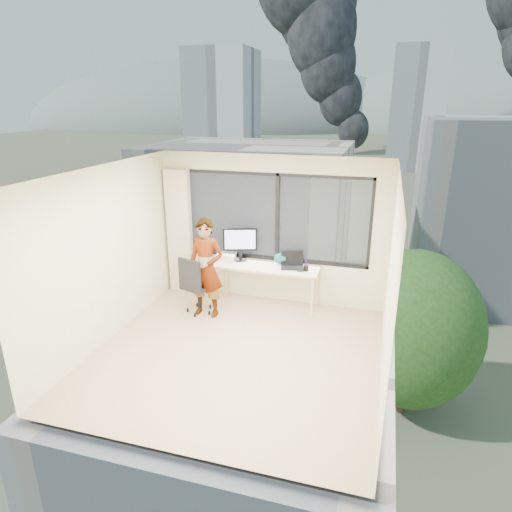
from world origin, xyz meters
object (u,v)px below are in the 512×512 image
at_px(laptop, 292,261).
at_px(handbag, 281,259).
at_px(desk, 266,286).
at_px(monitor, 240,244).
at_px(chair, 199,284).
at_px(game_console, 227,256).
at_px(person, 206,268).

distance_m(laptop, handbag, 0.26).
xyz_separation_m(desk, laptop, (0.44, 0.02, 0.50)).
bearing_deg(monitor, desk, -33.28).
bearing_deg(laptop, desk, 169.88).
xyz_separation_m(chair, monitor, (0.51, 0.72, 0.53)).
xyz_separation_m(monitor, game_console, (-0.27, 0.04, -0.26)).
relative_size(person, handbag, 6.67).
height_order(desk, handbag, handbag).
height_order(person, monitor, person).
distance_m(monitor, laptop, 0.99).
height_order(chair, laptop, chair).
xyz_separation_m(game_console, handbag, (1.01, -0.03, 0.06)).
bearing_deg(monitor, handbag, -17.06).
xyz_separation_m(person, handbag, (1.09, 0.76, 0.01)).
height_order(chair, person, person).
bearing_deg(person, handbag, 36.87).
bearing_deg(person, laptop, 27.49).
relative_size(desk, person, 1.08).
distance_m(desk, person, 1.16).
relative_size(desk, laptop, 4.49).
distance_m(person, game_console, 0.80).
distance_m(desk, chair, 1.19).
height_order(desk, game_console, game_console).
distance_m(monitor, game_console, 0.38).
relative_size(monitor, laptop, 1.49).
bearing_deg(game_console, monitor, -15.20).
bearing_deg(handbag, laptop, -46.60).
height_order(desk, chair, chair).
height_order(chair, game_console, chair).
distance_m(person, handbag, 1.33).
relative_size(person, game_console, 4.96).
bearing_deg(game_console, chair, -115.15).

